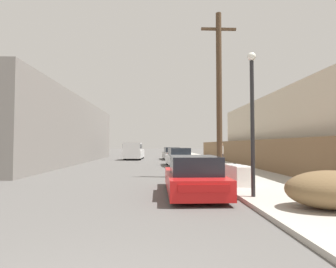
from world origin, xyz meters
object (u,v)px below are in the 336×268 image
Objects in this scene: car_parked_mid at (179,157)px; utility_pole at (219,91)px; discarded_fridge at (236,175)px; parked_sports_car_red at (193,177)px; brush_pile at (331,190)px; car_parked_far at (171,154)px; pickup_truck at (134,151)px; pedestrian at (221,153)px; street_lamp at (252,112)px.

utility_pole is (1.46, -7.76, 3.75)m from car_parked_mid.
discarded_fridge is 0.20× the size of utility_pole.
brush_pile is (3.03, -2.63, -0.00)m from parked_sports_car_red.
car_parked_mid is 1.02× the size of car_parked_far.
brush_pile is (6.98, -23.60, -0.36)m from pickup_truck.
parked_sports_car_red is 12.14m from pedestrian.
pickup_truck is 0.67× the size of utility_pole.
car_parked_mid reaches higher than parked_sports_car_red.
street_lamp is 12.90m from pedestrian.
street_lamp is (5.62, -22.05, 1.75)m from pickup_truck.
street_lamp is at bearing -101.17° from discarded_fridge.
brush_pile is 14.18m from pedestrian.
utility_pole is at bearing -104.37° from pedestrian.
discarded_fridge is 0.96× the size of pedestrian.
discarded_fridge is 19.66m from car_parked_far.
pickup_truck is (-4.39, 9.04, 0.28)m from car_parked_mid.
brush_pile is (2.59, -14.56, -0.08)m from car_parked_mid.
pickup_truck is 12.21m from pedestrian.
brush_pile is at bearing -41.24° from parked_sports_car_red.
car_parked_far reaches higher than discarded_fridge.
pedestrian is at bearing 80.47° from street_lamp.
parked_sports_car_red is 2.51× the size of pedestrian.
pickup_truck reaches higher than car_parked_far.
pickup_truck is (-4.27, 0.07, 0.30)m from car_parked_far.
utility_pole is 4.80× the size of pedestrian.
discarded_fridge is at bearing -85.52° from car_parked_mid.
utility_pole is (0.04, 2.87, 3.91)m from discarded_fridge.
pickup_truck is at bearing 106.49° from brush_pile.
street_lamp is at bearing 131.42° from brush_pile.
discarded_fridge is 10.42m from pedestrian.
discarded_fridge is 0.30× the size of pickup_truck.
street_lamp reaches higher than car_parked_far.
pickup_truck is 2.52× the size of brush_pile.
car_parked_far is at bearing -179.77° from pickup_truck.
discarded_fridge is 0.75× the size of brush_pile.
pickup_truck is 1.28× the size of street_lamp.
car_parked_mid is at bearing 100.09° from brush_pile.
car_parked_far is 1.07× the size of street_lamp.
street_lamp reaches higher than parked_sports_car_red.
discarded_fridge is at bearing -90.88° from utility_pole.
pedestrian is (0.76, 14.15, 0.43)m from brush_pile.
car_parked_mid is 8.97m from car_parked_far.
discarded_fridge is 4.85m from utility_pole.
parked_sports_car_red is 4.02m from brush_pile.
street_lamp is at bearing -92.53° from utility_pole.
pedestrian is (3.35, -0.40, 0.35)m from car_parked_mid.
car_parked_mid is at bearing 173.15° from pedestrian.
pedestrian is (3.47, -9.37, 0.37)m from car_parked_far.
car_parked_far is at bearing 110.30° from pedestrian.
utility_pole reaches higher than discarded_fridge.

